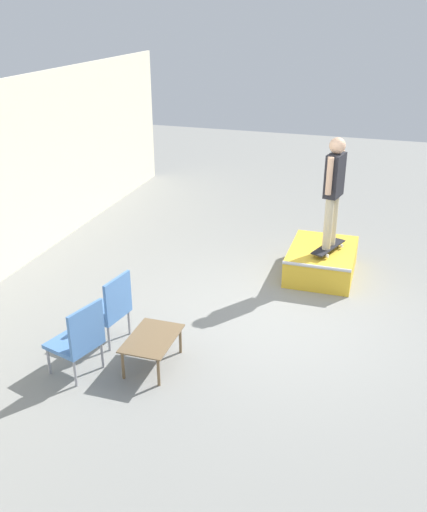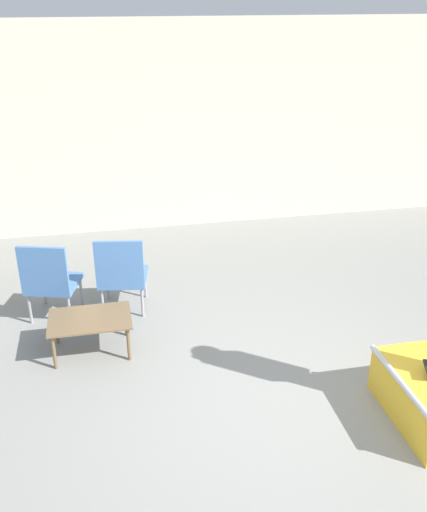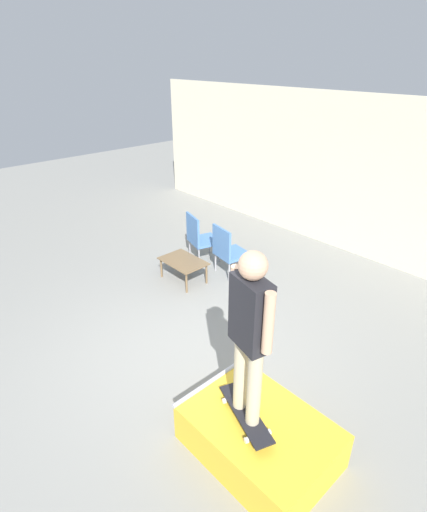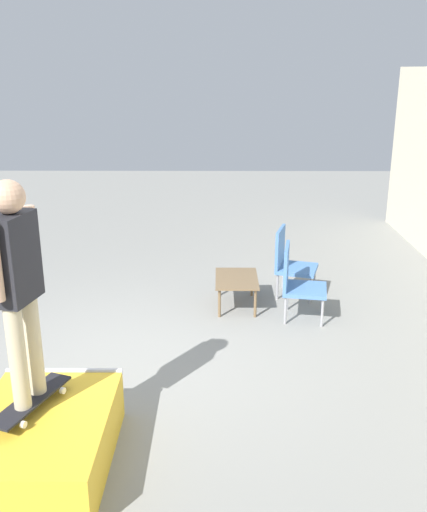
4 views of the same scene
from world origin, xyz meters
TOP-DOWN VIEW (x-y plane):
  - ground_plane at (0.00, 0.00)m, footprint 24.00×24.00m
  - skate_ramp_box at (1.57, -0.41)m, footprint 1.44×1.02m
  - skateboard_on_ramp at (1.46, -0.51)m, footprint 0.82×0.46m
  - person_skater at (1.46, -0.51)m, footprint 0.56×0.28m
  - coffee_table at (-1.62, 1.19)m, footprint 0.81×0.55m
  - patio_chair_left at (-2.02, 1.92)m, footprint 0.64×0.64m
  - patio_chair_right at (-1.25, 1.92)m, footprint 0.60×0.60m

SIDE VIEW (x-z plane):
  - ground_plane at x=0.00m, z-range 0.00..0.00m
  - skate_ramp_box at x=1.57m, z-range -0.01..0.45m
  - coffee_table at x=-1.62m, z-range 0.15..0.54m
  - patio_chair_left at x=-2.02m, z-range 0.03..0.96m
  - patio_chair_right at x=-1.25m, z-range 0.03..0.96m
  - skateboard_on_ramp at x=1.46m, z-range 0.48..0.55m
  - person_skater at x=1.46m, z-range 0.68..2.40m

